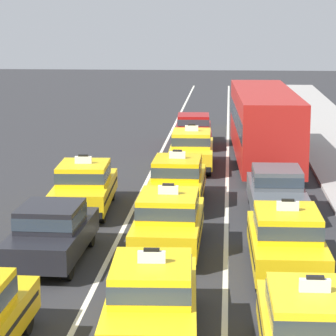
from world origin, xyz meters
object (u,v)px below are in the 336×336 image
taxi_left_third (84,186)px  bus_right_fourth (264,122)px  taxi_center_third (177,180)px  taxi_center_fourth (192,149)px  taxi_right_second (286,239)px  taxi_center_nearest (152,298)px  taxi_right_nearest (312,330)px  sedan_left_second (52,231)px  sedan_right_third (276,189)px  sedan_center_fifth (193,129)px  taxi_right_fifth (255,115)px  taxi_center_second (169,220)px

taxi_left_third → bus_right_fourth: bearing=55.5°
taxi_center_third → taxi_center_fourth: size_ratio=1.00×
taxi_center_fourth → taxi_right_second: same height
taxi_center_nearest → taxi_center_fourth: same height
taxi_left_third → taxi_right_nearest: same height
taxi_center_nearest → sedan_left_second: bearing=123.6°
taxi_left_third → taxi_center_third: (3.07, 1.17, 0.00)m
sedan_right_third → taxi_center_fourth: bearing=113.2°
taxi_center_nearest → taxi_center_third: same height
taxi_center_fourth → sedan_center_fifth: bearing=91.9°
sedan_left_second → taxi_center_fourth: 13.32m
taxi_left_third → taxi_center_fourth: same height
taxi_center_third → sedan_right_third: 3.53m
taxi_right_nearest → taxi_center_nearest: bearing=155.5°
sedan_center_fifth → sedan_right_third: same height
taxi_center_nearest → taxi_right_nearest: same height
taxi_right_nearest → taxi_center_fourth: bearing=99.3°
bus_right_fourth → taxi_right_second: bearing=-90.2°
taxi_center_nearest → bus_right_fourth: bearing=81.0°
sedan_left_second → taxi_left_third: 5.45m
taxi_center_fourth → taxi_right_fifth: 11.96m
taxi_center_second → taxi_center_third: 5.39m
taxi_center_nearest → sedan_right_third: taxi_center_nearest is taller
taxi_center_third → taxi_right_nearest: (3.33, -12.81, 0.00)m
taxi_center_nearest → taxi_center_third: 11.40m
taxi_right_nearest → sedan_center_fifth: bearing=97.6°
taxi_center_second → taxi_right_nearest: size_ratio=1.00×
taxi_center_nearest → taxi_center_second: same height
bus_right_fourth → taxi_right_fifth: bus_right_fourth is taller
taxi_center_fourth → taxi_right_nearest: 19.41m
taxi_center_nearest → sedan_right_third: 10.78m
taxi_center_fourth → taxi_right_second: bearing=-76.9°
taxi_center_third → taxi_right_second: bearing=-64.8°
bus_right_fourth → taxi_right_fifth: bearing=90.3°
taxi_center_fourth → taxi_center_third: bearing=-91.7°
taxi_center_third → sedan_right_third: (3.36, -1.08, -0.03)m
taxi_center_second → bus_right_fourth: 13.91m
taxi_center_third → taxi_right_fifth: 18.19m
taxi_right_fifth → sedan_right_third: bearing=-89.7°
taxi_left_third → taxi_right_nearest: bearing=-61.2°
taxi_center_third → taxi_right_second: (3.27, -6.97, 0.00)m
taxi_center_second → taxi_left_third: bearing=127.0°
sedan_left_second → taxi_right_nearest: taxi_right_nearest is taller
taxi_right_nearest → taxi_right_fifth: (-0.06, 30.70, 0.00)m
sedan_center_fifth → taxi_right_fifth: 6.42m
taxi_left_third → taxi_center_fourth: (3.26, 7.51, 0.00)m
taxi_center_third → sedan_center_fifth: taxi_center_third is taller
taxi_center_fourth → bus_right_fourth: bus_right_fourth is taller
sedan_left_second → sedan_center_fifth: bearing=81.3°
taxi_right_fifth → taxi_left_third: bearing=-108.4°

